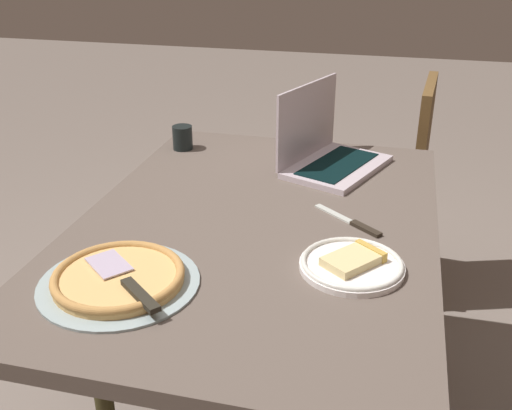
% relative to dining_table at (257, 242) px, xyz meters
% --- Properties ---
extents(dining_table, '(1.31, 0.92, 0.76)m').
position_rel_dining_table_xyz_m(dining_table, '(0.00, 0.00, 0.00)').
color(dining_table, brown).
rests_on(dining_table, ground_plane).
extents(laptop, '(0.41, 0.34, 0.26)m').
position_rel_dining_table_xyz_m(laptop, '(-0.42, 0.12, 0.12)').
color(laptop, '#C2B3BD').
rests_on(laptop, dining_table).
extents(pizza_plate, '(0.24, 0.24, 0.04)m').
position_rel_dining_table_xyz_m(pizza_plate, '(0.18, 0.26, 0.08)').
color(pizza_plate, white).
rests_on(pizza_plate, dining_table).
extents(pizza_tray, '(0.35, 0.35, 0.04)m').
position_rel_dining_table_xyz_m(pizza_tray, '(0.37, -0.22, 0.08)').
color(pizza_tray, '#95A9AB').
rests_on(pizza_tray, dining_table).
extents(table_knife, '(0.16, 0.19, 0.01)m').
position_rel_dining_table_xyz_m(table_knife, '(-0.04, 0.25, 0.07)').
color(table_knife, beige).
rests_on(table_knife, dining_table).
extents(drink_cup, '(0.07, 0.07, 0.08)m').
position_rel_dining_table_xyz_m(drink_cup, '(-0.47, -0.38, 0.11)').
color(drink_cup, black).
rests_on(drink_cup, dining_table).
extents(chair_near, '(0.46, 0.46, 0.91)m').
position_rel_dining_table_xyz_m(chair_near, '(-0.97, 0.33, -0.18)').
color(chair_near, brown).
rests_on(chair_near, ground_plane).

